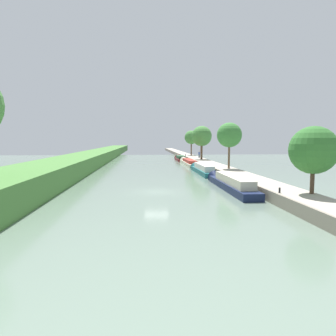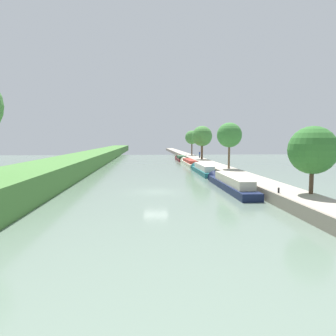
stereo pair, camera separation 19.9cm
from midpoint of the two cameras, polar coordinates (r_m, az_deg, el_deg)
ground_plane at (r=32.93m, az=-2.07°, el=-4.35°), size 160.00×160.00×0.00m
left_grassy_bank at (r=34.95m, az=-24.66°, el=-2.20°), size 7.24×260.00×2.50m
right_towpath at (r=35.18m, az=16.97°, el=-3.14°), size 3.33×260.00×0.99m
stone_quay at (r=34.57m, az=14.19°, el=-3.18°), size 0.25×260.00×1.04m
narrowboat_navy at (r=35.32m, az=11.35°, el=-2.70°), size 1.94×15.34×2.18m
narrowboat_teal at (r=51.23m, az=6.41°, el=-0.23°), size 1.84×14.33×2.09m
narrowboat_cream at (r=68.37m, az=3.87°, el=1.04°), size 1.96×16.67×1.86m
narrowboat_maroon at (r=82.32m, az=2.37°, el=1.75°), size 2.19×10.40×2.08m
tree_rightbank_near at (r=28.25m, az=25.05°, el=2.95°), size 3.94×3.94×5.59m
tree_rightbank_midnear at (r=49.21m, az=11.24°, el=5.90°), size 3.82×3.82×7.09m
tree_rightbank_midfar at (r=71.63m, az=6.31°, el=5.78°), size 4.56×4.56×7.55m
tree_rightbank_far at (r=89.53m, az=4.45°, el=5.58°), size 3.86×3.86×7.04m
person_walking at (r=76.81m, az=5.86°, el=2.49°), size 0.34×0.34×1.66m
mooring_bollard_near at (r=27.96m, az=19.71°, el=-3.85°), size 0.16×0.16×0.45m
mooring_bollard_far at (r=86.25m, az=3.38°, el=2.37°), size 0.16×0.16×0.45m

